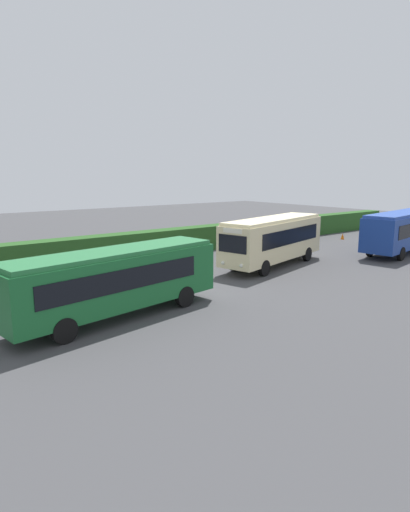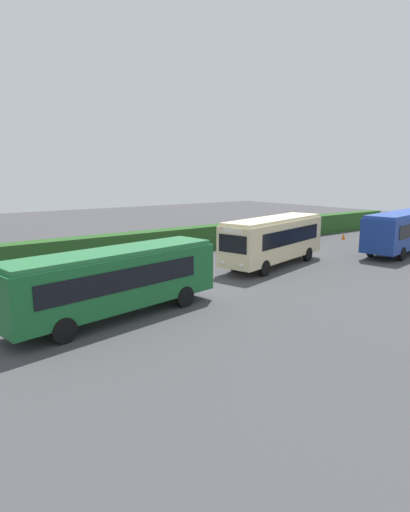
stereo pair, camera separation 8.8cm
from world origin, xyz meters
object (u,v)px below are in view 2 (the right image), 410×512
object	(u,v)px
bus_cream	(274,239)
bus_blue	(403,230)
traffic_cone	(343,236)
person_right	(82,281)
bus_green	(116,278)

from	to	relation	value
bus_cream	bus_blue	world-z (taller)	bus_cream
bus_cream	traffic_cone	size ratio (longest dim) A/B	16.53
bus_blue	traffic_cone	world-z (taller)	bus_blue
bus_blue	traffic_cone	size ratio (longest dim) A/B	17.36
person_right	bus_cream	bearing A→B (deg)	49.90
bus_cream	person_right	bearing A→B (deg)	-14.88
bus_cream	bus_blue	xyz separation A→B (m)	(11.61, -2.91, -0.01)
person_right	traffic_cone	size ratio (longest dim) A/B	2.90
bus_green	bus_blue	bearing A→B (deg)	-7.79
bus_blue	bus_green	bearing A→B (deg)	172.73
bus_green	person_right	size ratio (longest dim) A/B	5.88
person_right	traffic_cone	xyz separation A→B (m)	(27.56, 3.87, -0.61)
bus_green	traffic_cone	bearing A→B (deg)	6.65
bus_blue	person_right	xyz separation A→B (m)	(-25.01, 3.27, -0.96)
bus_green	bus_cream	bearing A→B (deg)	5.22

